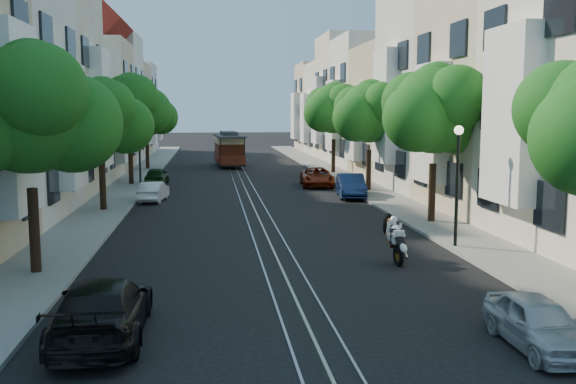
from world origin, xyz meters
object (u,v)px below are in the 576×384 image
object	(u,v)px
lamp_east	(458,168)
parked_car_e_far	(317,177)
tree_w_b	(102,119)
parked_car_w_near	(102,309)
parked_car_w_far	(157,176)
tree_w_d	(147,113)
parked_car_w_mid	(153,191)
tree_e_b	(436,112)
parked_car_e_near	(538,323)
tree_w_c	(130,106)
sportbike_rider	(394,236)
parked_car_e_mid	(351,186)
tree_e_c	(371,114)
tree_e_d	(335,110)
lamp_west	(139,144)
cable_car	(229,148)
tree_w_a	(30,112)

from	to	relation	value
lamp_east	parked_car_e_far	size ratio (longest dim) A/B	0.98
tree_w_b	parked_car_w_near	distance (m)	18.20
parked_car_e_far	parked_car_w_far	bearing A→B (deg)	172.19
tree_w_d	parked_car_w_mid	bearing A→B (deg)	-83.87
tree_e_b	parked_car_e_near	distance (m)	15.09
tree_w_c	parked_car_w_far	bearing A→B (deg)	12.06
sportbike_rider	parked_car_w_mid	size ratio (longest dim) A/B	0.59
tree_w_d	parked_car_e_mid	size ratio (longest dim) A/B	1.65
parked_car_e_near	parked_car_w_near	size ratio (longest dim) A/B	0.70
tree_e_b	tree_w_c	xyz separation A→B (m)	(-14.40, 16.00, 0.34)
parked_car_e_near	tree_e_c	bearing A→B (deg)	84.05
tree_e_d	lamp_west	distance (m)	16.39
tree_w_c	parked_car_w_mid	distance (m)	9.06
parked_car_e_near	parked_car_e_far	bearing A→B (deg)	90.09
tree_w_d	sportbike_rider	world-z (taller)	tree_w_d
tree_e_c	tree_w_b	xyz separation A→B (m)	(-14.40, -6.00, -0.20)
lamp_east	parked_car_e_mid	bearing A→B (deg)	92.95
lamp_east	tree_w_c	bearing A→B (deg)	122.65
tree_w_b	parked_car_w_mid	size ratio (longest dim) A/B	1.95
parked_car_e_far	cable_car	bearing A→B (deg)	112.77
lamp_west	parked_car_e_mid	world-z (taller)	lamp_west
tree_w_c	cable_car	bearing A→B (deg)	63.96
tree_w_a	parked_car_w_near	xyz separation A→B (m)	(2.74, -5.60, -4.08)
cable_car	parked_car_e_mid	distance (m)	21.88
tree_w_a	sportbike_rider	bearing A→B (deg)	2.06
tree_w_c	lamp_west	world-z (taller)	tree_w_c
parked_car_e_mid	parked_car_e_near	bearing A→B (deg)	-86.65
tree_w_b	parked_car_e_near	distance (m)	22.74
tree_e_c	parked_car_w_far	distance (m)	14.49
tree_w_d	sportbike_rider	distance (m)	35.50
tree_w_a	tree_w_c	xyz separation A→B (m)	(0.00, 23.00, 0.34)
sportbike_rider	tree_e_d	bearing A→B (deg)	80.74
tree_w_c	tree_w_d	distance (m)	11.01
tree_e_d	parked_car_w_mid	xyz separation A→B (m)	(-12.40, -13.58, -4.34)
parked_car_e_near	parked_car_w_far	world-z (taller)	parked_car_w_far
tree_w_d	sportbike_rider	xyz separation A→B (m)	(10.77, -33.61, -3.76)
tree_w_d	lamp_west	distance (m)	14.11
lamp_east	tree_e_c	bearing A→B (deg)	86.56
tree_e_c	parked_car_w_near	size ratio (longest dim) A/B	1.45
lamp_east	parked_car_e_mid	distance (m)	13.77
tree_w_a	parked_car_w_near	world-z (taller)	tree_w_a
lamp_west	tree_e_d	bearing A→B (deg)	33.50
tree_e_d	cable_car	bearing A→B (deg)	135.65
sportbike_rider	parked_car_w_far	size ratio (longest dim) A/B	0.57
tree_e_b	parked_car_e_far	distance (m)	14.93
parked_car_e_mid	parked_car_w_far	xyz separation A→B (m)	(-11.20, 7.73, -0.09)
parked_car_e_near	parked_car_w_mid	world-z (taller)	parked_car_e_near
tree_w_d	parked_car_w_mid	size ratio (longest dim) A/B	2.03
lamp_east	sportbike_rider	size ratio (longest dim) A/B	2.18
tree_e_c	parked_car_e_far	world-z (taller)	tree_e_c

